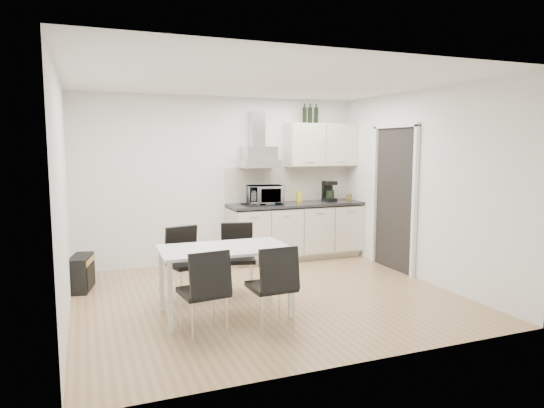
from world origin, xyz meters
The scene contains 15 objects.
ground centered at (0.00, 0.00, 0.00)m, with size 4.50×4.50×0.00m, color tan.
wall_back centered at (0.00, 2.00, 1.30)m, with size 4.50×0.10×2.60m, color white.
wall_front centered at (0.00, -2.00, 1.30)m, with size 4.50×0.10×2.60m, color white.
wall_left centered at (-2.25, 0.00, 1.30)m, with size 0.10×4.00×2.60m, color white.
wall_right centered at (2.25, 0.00, 1.30)m, with size 0.10×4.00×2.60m, color white.
ceiling centered at (0.00, 0.00, 2.60)m, with size 4.50×4.50×0.00m, color white.
doorway centered at (2.21, 0.55, 1.05)m, with size 0.08×1.04×2.10m, color white.
kitchenette centered at (1.19, 1.73, 0.83)m, with size 2.22×0.64×2.52m.
dining_table centered at (-0.65, -0.42, 0.67)m, with size 1.40×0.83×0.75m.
chair_far_left centered at (-0.93, 0.19, 0.44)m, with size 0.44×0.50×0.88m, color black, non-canonical shape.
chair_far_right centered at (-0.31, 0.21, 0.44)m, with size 0.44×0.50×0.88m, color black, non-canonical shape.
chair_near_left centered at (-1.02, -0.96, 0.44)m, with size 0.44×0.50×0.88m, color black, non-canonical shape.
chair_near_right centered at (-0.34, -1.03, 0.44)m, with size 0.44×0.50×0.88m, color black, non-canonical shape.
guitar_amp centered at (-2.12, 1.12, 0.22)m, with size 0.34×0.57×0.45m.
floor_speaker centered at (-0.69, 1.90, 0.16)m, with size 0.19×0.17×0.32m, color black.
Camera 1 is at (-2.05, -5.40, 1.85)m, focal length 32.00 mm.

